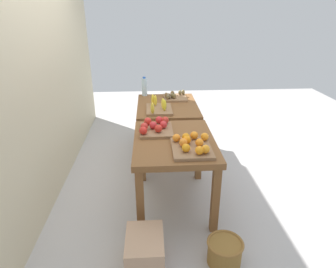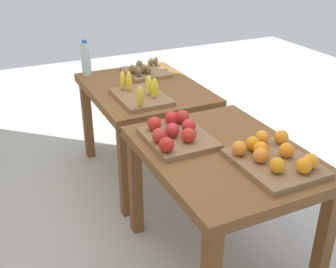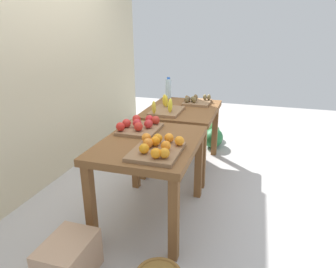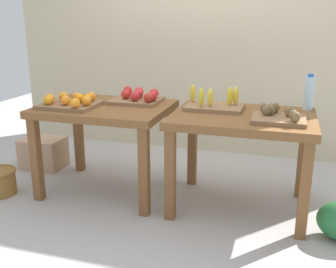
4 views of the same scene
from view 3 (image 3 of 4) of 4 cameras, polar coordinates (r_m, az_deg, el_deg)
The scene contains 11 objects.
ground_plane at distance 3.33m, azimuth 0.15°, elevation -9.98°, with size 8.00×8.00×0.00m, color #AFABA9.
back_wall at distance 3.52m, azimuth -22.28°, elevation 15.90°, with size 4.40×0.12×3.00m, color beige.
display_table_left at distance 2.57m, azimuth -3.40°, elevation -3.53°, with size 1.04×0.80×0.75m.
display_table_right at distance 3.58m, azimuth 2.71°, elevation 3.30°, with size 1.04×0.80×0.75m.
orange_bin at distance 2.27m, azimuth -2.02°, elevation -2.64°, with size 0.44×0.37×0.11m.
apple_bin at distance 2.77m, azimuth -5.42°, elevation 1.54°, with size 0.41×0.35×0.11m.
banana_crate at distance 3.35m, azimuth -0.31°, elevation 4.76°, with size 0.45×0.32×0.17m.
kiwi_bin at distance 3.76m, azimuth 5.45°, elevation 6.25°, with size 0.36×0.32×0.10m.
water_bottle at distance 4.03m, azimuth 0.08°, elevation 8.73°, with size 0.08×0.08×0.28m.
watermelon_pile at distance 4.50m, azimuth 8.43°, elevation -0.20°, with size 0.70×0.43×0.27m.
cardboard_produce_box at distance 2.32m, azimuth -18.41°, elevation -21.82°, with size 0.40×0.30×0.30m, color tan.
Camera 3 is at (-2.77, -0.82, 1.66)m, focal length 31.94 mm.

